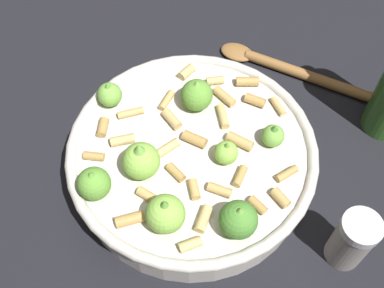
{
  "coord_description": "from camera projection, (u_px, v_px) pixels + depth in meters",
  "views": [
    {
      "loc": [
        0.16,
        0.26,
        0.53
      ],
      "look_at": [
        0.0,
        0.0,
        0.07
      ],
      "focal_mm": 43.61,
      "sensor_mm": 36.0,
      "label": 1
    }
  ],
  "objects": [
    {
      "name": "ground_plane",
      "position": [
        192.0,
        172.0,
        0.62
      ],
      "size": [
        2.4,
        2.4,
        0.0
      ],
      "primitive_type": "plane",
      "color": "black"
    },
    {
      "name": "wooden_spoon",
      "position": [
        289.0,
        69.0,
        0.71
      ],
      "size": [
        0.15,
        0.23,
        0.02
      ],
      "color": "olive",
      "rests_on": "ground"
    },
    {
      "name": "pepper_shaker",
      "position": [
        352.0,
        240.0,
        0.52
      ],
      "size": [
        0.04,
        0.04,
        0.09
      ],
      "color": "gray",
      "rests_on": "ground"
    },
    {
      "name": "cooking_pan",
      "position": [
        191.0,
        158.0,
        0.58
      ],
      "size": [
        0.31,
        0.31,
        0.11
      ],
      "color": "beige",
      "rests_on": "ground"
    }
  ]
}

